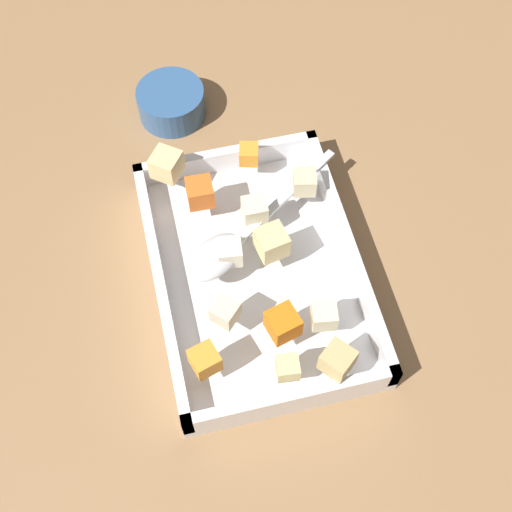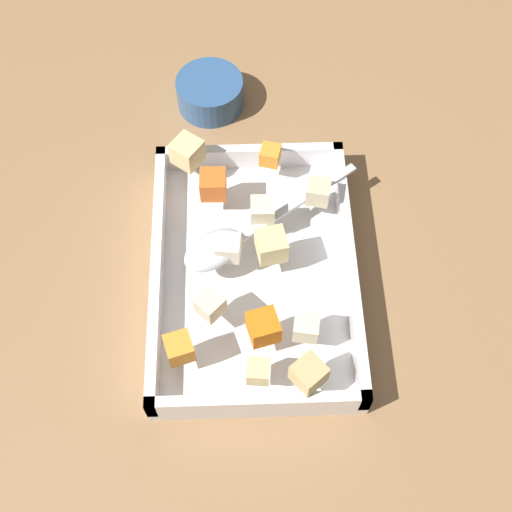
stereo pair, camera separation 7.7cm
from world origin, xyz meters
TOP-DOWN VIEW (x-y plane):
  - ground_plane at (0.00, 0.00)m, footprint 4.00×4.00m
  - baking_dish at (-0.01, -0.01)m, footprint 0.34×0.24m
  - carrot_chunk_corner_ne at (0.13, -0.03)m, footprint 0.03×0.03m
  - carrot_chunk_far_left at (-0.10, -0.02)m, footprint 0.04×0.04m
  - carrot_chunk_corner_nw at (0.09, 0.04)m, footprint 0.03×0.03m
  - carrot_chunk_under_handle at (-0.12, 0.07)m, footprint 0.03×0.03m
  - potato_chunk_near_left at (-0.15, -0.01)m, footprint 0.03×0.03m
  - potato_chunk_heap_top at (0.05, -0.02)m, footprint 0.03×0.03m
  - potato_chunk_near_right at (-0.00, -0.03)m, footprint 0.04×0.04m
  - potato_chunk_far_right at (-0.10, -0.06)m, footprint 0.03×0.03m
  - potato_chunk_front_center at (0.14, 0.07)m, footprint 0.05×0.05m
  - potato_chunk_back_center at (-0.15, -0.06)m, footprint 0.04×0.04m
  - potato_chunk_mid_right at (0.07, -0.09)m, footprint 0.03×0.03m
  - parsnip_chunk_corner_se at (0.00, 0.02)m, footprint 0.03×0.03m
  - parsnip_chunk_rim_edge at (-0.07, 0.04)m, footprint 0.04×0.04m
  - serving_spoon at (0.01, 0.02)m, footprint 0.16×0.22m
  - small_prep_bowl at (0.27, 0.04)m, footprint 0.09×0.09m

SIDE VIEW (x-z plane):
  - ground_plane at x=0.00m, z-range 0.00..0.00m
  - baking_dish at x=-0.01m, z-range -0.01..0.04m
  - small_prep_bowl at x=0.27m, z-range 0.00..0.04m
  - serving_spoon at x=0.01m, z-range 0.05..0.07m
  - carrot_chunk_corner_ne at x=0.13m, z-range 0.05..0.07m
  - potato_chunk_near_left at x=-0.15m, z-range 0.05..0.07m
  - parsnip_chunk_rim_edge at x=-0.07m, z-range 0.05..0.07m
  - potato_chunk_far_right at x=-0.10m, z-range 0.05..0.08m
  - potato_chunk_mid_right at x=0.07m, z-range 0.05..0.08m
  - parsnip_chunk_corner_se at x=0.00m, z-range 0.05..0.08m
  - potato_chunk_heap_top at x=0.05m, z-range 0.05..0.08m
  - carrot_chunk_under_handle at x=-0.12m, z-range 0.05..0.08m
  - potato_chunk_back_center at x=-0.15m, z-range 0.05..0.08m
  - carrot_chunk_corner_nw at x=0.09m, z-range 0.05..0.08m
  - carrot_chunk_far_left at x=-0.10m, z-range 0.05..0.08m
  - potato_chunk_front_center at x=0.14m, z-range 0.05..0.08m
  - potato_chunk_near_right at x=0.00m, z-range 0.05..0.08m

